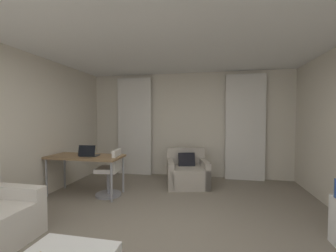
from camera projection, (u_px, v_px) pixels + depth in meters
ground_plane at (161, 242)px, 2.59m from camera, size 12.00×12.00×0.00m
wall_window at (188, 125)px, 5.50m from camera, size 5.12×0.06×2.60m
ceiling at (160, 18)px, 2.48m from camera, size 5.12×6.12×0.06m
curtain_left_panel at (135, 126)px, 5.65m from camera, size 0.90×0.06×2.50m
curtain_right_panel at (245, 127)px, 5.11m from camera, size 0.90×0.06×2.50m
armchair at (187, 173)px, 4.72m from camera, size 1.02×0.96×0.79m
desk at (86, 159)px, 4.16m from camera, size 1.41×0.62×0.75m
desk_chair at (110, 175)px, 4.11m from camera, size 0.48×0.48×0.88m
laptop at (89, 154)px, 4.08m from camera, size 0.34×0.27×0.22m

